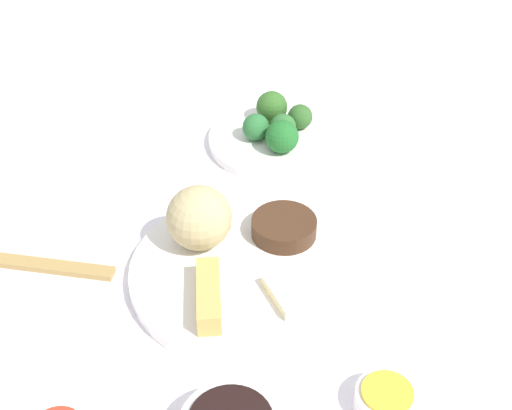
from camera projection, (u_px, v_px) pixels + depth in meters
tabletop at (231, 276)px, 0.85m from camera, size 2.20×2.20×0.02m
main_plate at (249, 272)px, 0.83m from camera, size 0.29×0.29×0.02m
rice_scoop at (199, 218)px, 0.84m from camera, size 0.08×0.08×0.08m
spring_roll at (209, 295)px, 0.77m from camera, size 0.10×0.05×0.03m
crab_rangoon_wonton at (301, 289)px, 0.79m from camera, size 0.07×0.08×0.01m
stir_fry_heap at (284, 227)px, 0.87m from camera, size 0.08×0.08×0.02m
broccoli_plate at (279, 140)px, 1.07m from camera, size 0.22×0.22×0.01m
broccoli_floret_0 at (256, 127)px, 1.05m from camera, size 0.04×0.04×0.04m
broccoli_floret_1 at (300, 117)px, 1.08m from camera, size 0.04×0.04×0.04m
broccoli_floret_2 at (282, 137)px, 1.02m from camera, size 0.05×0.05×0.05m
broccoli_floret_3 at (283, 127)px, 1.05m from camera, size 0.04×0.04×0.04m
broccoli_floret_4 at (272, 107)px, 1.09m from camera, size 0.05×0.05×0.05m
sauce_ramekin_hot_mustard at (386, 401)px, 0.68m from camera, size 0.06×0.06×0.02m
sauce_ramekin_hot_mustard_liquid at (387, 392)px, 0.67m from camera, size 0.05×0.05×0.00m
chopsticks_pair at (24, 263)px, 0.85m from camera, size 0.13×0.21×0.01m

